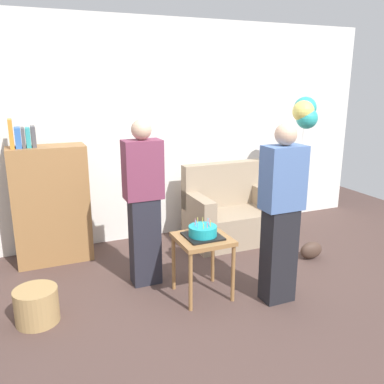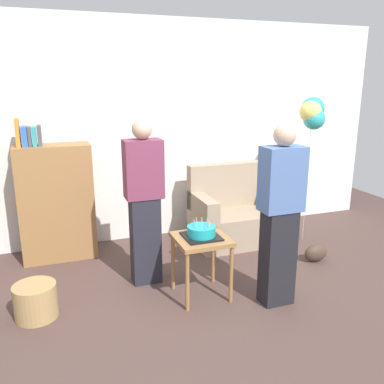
{
  "view_description": "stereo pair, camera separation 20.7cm",
  "coord_description": "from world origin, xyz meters",
  "px_view_note": "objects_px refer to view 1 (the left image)",
  "views": [
    {
      "loc": [
        -1.63,
        -2.86,
        1.97
      ],
      "look_at": [
        -0.16,
        0.57,
        0.95
      ],
      "focal_mm": 38.32,
      "sensor_mm": 36.0,
      "label": 1
    },
    {
      "loc": [
        -1.44,
        -2.94,
        1.97
      ],
      "look_at": [
        -0.16,
        0.57,
        0.95
      ],
      "focal_mm": 38.32,
      "sensor_mm": 36.0,
      "label": 2
    }
  ],
  "objects_px": {
    "wicker_basket": "(37,306)",
    "bookshelf": "(50,204)",
    "side_table": "(203,246)",
    "balloon_bunch": "(305,112)",
    "couch": "(230,214)",
    "person_blowing_candles": "(144,203)",
    "handbag": "(311,250)",
    "person_holding_cake": "(281,214)",
    "birthday_cake": "(203,232)"
  },
  "relations": [
    {
      "from": "couch",
      "to": "bookshelf",
      "type": "bearing_deg",
      "value": 174.19
    },
    {
      "from": "balloon_bunch",
      "to": "handbag",
      "type": "bearing_deg",
      "value": -112.69
    },
    {
      "from": "couch",
      "to": "person_holding_cake",
      "type": "distance_m",
      "value": 1.6
    },
    {
      "from": "side_table",
      "to": "balloon_bunch",
      "type": "distance_m",
      "value": 2.23
    },
    {
      "from": "person_blowing_candles",
      "to": "wicker_basket",
      "type": "xyz_separation_m",
      "value": [
        -1.05,
        -0.32,
        -0.68
      ]
    },
    {
      "from": "couch",
      "to": "wicker_basket",
      "type": "xyz_separation_m",
      "value": [
        -2.38,
        -1.02,
        -0.19
      ]
    },
    {
      "from": "bookshelf",
      "to": "couch",
      "type": "bearing_deg",
      "value": -5.81
    },
    {
      "from": "wicker_basket",
      "to": "bookshelf",
      "type": "bearing_deg",
      "value": 78.27
    },
    {
      "from": "couch",
      "to": "handbag",
      "type": "relative_size",
      "value": 3.93
    },
    {
      "from": "birthday_cake",
      "to": "person_holding_cake",
      "type": "height_order",
      "value": "person_holding_cake"
    },
    {
      "from": "wicker_basket",
      "to": "handbag",
      "type": "height_order",
      "value": "wicker_basket"
    },
    {
      "from": "wicker_basket",
      "to": "person_holding_cake",
      "type": "bearing_deg",
      "value": -13.0
    },
    {
      "from": "birthday_cake",
      "to": "wicker_basket",
      "type": "height_order",
      "value": "birthday_cake"
    },
    {
      "from": "bookshelf",
      "to": "balloon_bunch",
      "type": "height_order",
      "value": "balloon_bunch"
    },
    {
      "from": "wicker_basket",
      "to": "handbag",
      "type": "xyz_separation_m",
      "value": [
        2.95,
        0.13,
        -0.05
      ]
    },
    {
      "from": "person_blowing_candles",
      "to": "handbag",
      "type": "distance_m",
      "value": 2.04
    },
    {
      "from": "couch",
      "to": "side_table",
      "type": "distance_m",
      "value": 1.47
    },
    {
      "from": "side_table",
      "to": "balloon_bunch",
      "type": "relative_size",
      "value": 0.33
    },
    {
      "from": "person_blowing_candles",
      "to": "balloon_bunch",
      "type": "xyz_separation_m",
      "value": [
        2.15,
        0.4,
        0.77
      ]
    },
    {
      "from": "person_holding_cake",
      "to": "wicker_basket",
      "type": "xyz_separation_m",
      "value": [
        -2.07,
        0.48,
        -0.68
      ]
    },
    {
      "from": "side_table",
      "to": "handbag",
      "type": "relative_size",
      "value": 2.09
    },
    {
      "from": "handbag",
      "to": "balloon_bunch",
      "type": "distance_m",
      "value": 1.64
    },
    {
      "from": "side_table",
      "to": "person_holding_cake",
      "type": "xyz_separation_m",
      "value": [
        0.6,
        -0.34,
        0.34
      ]
    },
    {
      "from": "person_holding_cake",
      "to": "wicker_basket",
      "type": "height_order",
      "value": "person_holding_cake"
    },
    {
      "from": "bookshelf",
      "to": "wicker_basket",
      "type": "xyz_separation_m",
      "value": [
        -0.26,
        -1.23,
        -0.52
      ]
    },
    {
      "from": "couch",
      "to": "person_holding_cake",
      "type": "bearing_deg",
      "value": -101.74
    },
    {
      "from": "bookshelf",
      "to": "birthday_cake",
      "type": "bearing_deg",
      "value": -48.45
    },
    {
      "from": "person_blowing_candles",
      "to": "wicker_basket",
      "type": "distance_m",
      "value": 1.29
    },
    {
      "from": "person_blowing_candles",
      "to": "wicker_basket",
      "type": "relative_size",
      "value": 4.53
    },
    {
      "from": "person_blowing_candles",
      "to": "handbag",
      "type": "xyz_separation_m",
      "value": [
        1.9,
        -0.2,
        -0.73
      ]
    },
    {
      "from": "person_holding_cake",
      "to": "handbag",
      "type": "height_order",
      "value": "person_holding_cake"
    },
    {
      "from": "balloon_bunch",
      "to": "wicker_basket",
      "type": "bearing_deg",
      "value": -167.22
    },
    {
      "from": "person_blowing_candles",
      "to": "wicker_basket",
      "type": "bearing_deg",
      "value": -170.52
    },
    {
      "from": "person_holding_cake",
      "to": "handbag",
      "type": "relative_size",
      "value": 5.82
    },
    {
      "from": "person_blowing_candles",
      "to": "balloon_bunch",
      "type": "bearing_deg",
      "value": 2.88
    },
    {
      "from": "wicker_basket",
      "to": "balloon_bunch",
      "type": "height_order",
      "value": "balloon_bunch"
    },
    {
      "from": "wicker_basket",
      "to": "balloon_bunch",
      "type": "bearing_deg",
      "value": 12.78
    },
    {
      "from": "person_holding_cake",
      "to": "balloon_bunch",
      "type": "xyz_separation_m",
      "value": [
        1.13,
        1.2,
        0.77
      ]
    },
    {
      "from": "couch",
      "to": "wicker_basket",
      "type": "height_order",
      "value": "couch"
    },
    {
      "from": "side_table",
      "to": "handbag",
      "type": "height_order",
      "value": "side_table"
    },
    {
      "from": "birthday_cake",
      "to": "person_holding_cake",
      "type": "xyz_separation_m",
      "value": [
        0.6,
        -0.34,
        0.2
      ]
    },
    {
      "from": "handbag",
      "to": "balloon_bunch",
      "type": "relative_size",
      "value": 0.16
    },
    {
      "from": "person_blowing_candles",
      "to": "person_holding_cake",
      "type": "xyz_separation_m",
      "value": [
        1.02,
        -0.8,
        0.0
      ]
    },
    {
      "from": "birthday_cake",
      "to": "balloon_bunch",
      "type": "bearing_deg",
      "value": 26.38
    },
    {
      "from": "side_table",
      "to": "balloon_bunch",
      "type": "xyz_separation_m",
      "value": [
        1.73,
        0.86,
        1.1
      ]
    },
    {
      "from": "couch",
      "to": "balloon_bunch",
      "type": "relative_size",
      "value": 0.62
    },
    {
      "from": "couch",
      "to": "birthday_cake",
      "type": "xyz_separation_m",
      "value": [
        -0.91,
        -1.15,
        0.3
      ]
    },
    {
      "from": "birthday_cake",
      "to": "balloon_bunch",
      "type": "relative_size",
      "value": 0.18
    },
    {
      "from": "couch",
      "to": "handbag",
      "type": "distance_m",
      "value": 1.08
    },
    {
      "from": "bookshelf",
      "to": "person_blowing_candles",
      "type": "distance_m",
      "value": 1.22
    }
  ]
}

